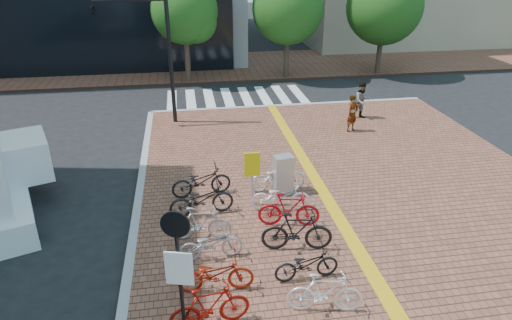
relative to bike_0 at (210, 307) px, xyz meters
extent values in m
plane|color=black|center=(2.08, 2.41, -0.67)|extent=(120.00, 120.00, 0.00)
cube|color=gray|center=(5.08, 14.41, -0.60)|extent=(14.00, 0.25, 0.15)
cube|color=brown|center=(2.08, 23.41, -0.60)|extent=(70.00, 8.00, 0.15)
cube|color=silver|center=(-0.92, 16.41, -0.67)|extent=(0.50, 4.00, 0.01)
cube|color=silver|center=(0.08, 16.41, -0.67)|extent=(0.50, 4.00, 0.01)
cube|color=silver|center=(1.08, 16.41, -0.67)|extent=(0.50, 4.00, 0.01)
cube|color=silver|center=(2.08, 16.41, -0.67)|extent=(0.50, 4.00, 0.01)
cube|color=silver|center=(3.08, 16.41, -0.67)|extent=(0.50, 4.00, 0.01)
cube|color=silver|center=(4.08, 16.41, -0.67)|extent=(0.50, 4.00, 0.01)
cube|color=silver|center=(5.08, 16.41, -0.67)|extent=(0.50, 4.00, 0.01)
cube|color=silver|center=(6.08, 16.41, -0.67)|extent=(0.50, 4.00, 0.01)
cylinder|color=#38281E|center=(0.08, 19.91, 0.78)|extent=(0.32, 0.32, 2.60)
sphere|color=#194714|center=(0.08, 19.91, 3.53)|extent=(3.80, 3.80, 3.80)
sphere|color=#194714|center=(0.68, 19.61, 2.93)|extent=(2.40, 2.40, 2.40)
cylinder|color=#38281E|center=(6.08, 19.91, 0.78)|extent=(0.32, 0.32, 2.60)
sphere|color=#194714|center=(6.08, 19.91, 3.53)|extent=(4.20, 4.20, 4.20)
sphere|color=#194714|center=(6.68, 19.61, 2.93)|extent=(2.40, 2.40, 2.40)
cylinder|color=#38281E|center=(12.08, 19.91, 0.78)|extent=(0.32, 0.32, 2.60)
sphere|color=#194714|center=(12.08, 19.91, 3.53)|extent=(4.60, 4.60, 4.60)
sphere|color=#194714|center=(12.68, 19.61, 2.93)|extent=(2.40, 2.40, 2.40)
imported|color=#9E150B|center=(0.00, 0.00, 0.00)|extent=(1.80, 0.76, 1.05)
imported|color=#9F1F0B|center=(0.20, 1.11, -0.05)|extent=(1.84, 0.73, 0.95)
imported|color=#AAAAAE|center=(0.18, 2.34, -0.08)|extent=(1.71, 0.70, 0.88)
imported|color=#AEADB2|center=(-0.02, 3.24, -0.02)|extent=(1.74, 0.69, 1.01)
imported|color=black|center=(0.06, 4.53, -0.01)|extent=(2.02, 0.95, 1.02)
imported|color=black|center=(0.12, 5.72, -0.02)|extent=(2.01, 0.96, 1.01)
imported|color=white|center=(2.51, 0.05, -0.02)|extent=(1.75, 0.78, 1.02)
imported|color=black|center=(2.41, 1.18, -0.10)|extent=(1.64, 0.67, 0.84)
imported|color=black|center=(2.45, 2.36, 0.04)|extent=(1.95, 0.81, 1.13)
imported|color=red|center=(2.50, 3.52, 0.01)|extent=(1.84, 0.84, 1.07)
imported|color=white|center=(2.46, 4.40, -0.05)|extent=(1.87, 0.86, 0.95)
imported|color=silver|center=(2.62, 5.66, -0.03)|extent=(1.89, 0.74, 0.98)
imported|color=gray|center=(6.88, 10.38, 0.28)|extent=(0.70, 0.62, 1.60)
imported|color=#4D5262|center=(7.90, 11.91, 0.33)|extent=(0.92, 0.77, 1.71)
cube|color=#AEAEB2|center=(2.75, 5.46, 0.13)|extent=(0.66, 0.53, 1.31)
cylinder|color=#B7B7BC|center=(1.64, 4.87, 0.35)|extent=(0.07, 0.07, 1.75)
cube|color=yellow|center=(1.64, 4.82, 0.88)|extent=(0.49, 0.05, 0.78)
cylinder|color=black|center=(-0.55, -0.15, 0.98)|extent=(0.10, 0.10, 3.01)
cylinder|color=black|center=(-0.55, -0.21, 2.23)|extent=(0.55, 0.19, 0.56)
cube|color=silver|center=(-0.55, -0.21, 1.23)|extent=(0.54, 0.19, 0.75)
cylinder|color=black|center=(-0.73, 12.82, 2.43)|extent=(0.18, 0.18, 5.91)
cylinder|color=black|center=(-2.21, 12.82, 4.84)|extent=(2.95, 0.12, 0.12)
imported|color=black|center=(-3.68, 12.82, 4.55)|extent=(0.26, 1.22, 0.49)
cylinder|color=black|center=(-5.73, 7.12, -0.33)|extent=(0.43, 0.71, 0.68)
cylinder|color=black|center=(-4.67, 4.19, -0.33)|extent=(0.43, 0.71, 0.68)
camera|label=1|loc=(-0.21, -7.37, 6.83)|focal=32.00mm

